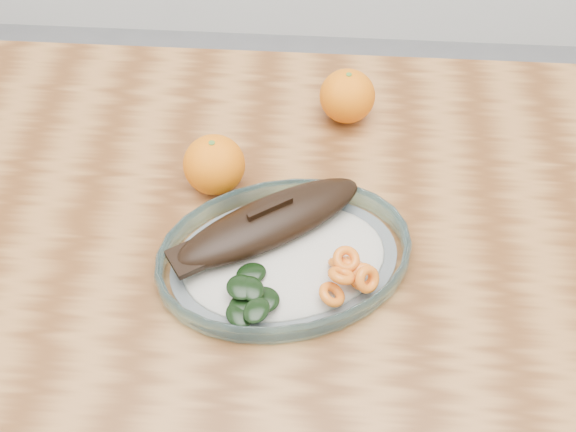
{
  "coord_description": "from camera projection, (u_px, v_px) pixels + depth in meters",
  "views": [
    {
      "loc": [
        0.09,
        -0.55,
        1.45
      ],
      "look_at": [
        0.05,
        0.04,
        0.77
      ],
      "focal_mm": 45.0,
      "sensor_mm": 36.0,
      "label": 1
    }
  ],
  "objects": [
    {
      "name": "plated_meal",
      "position": [
        284.0,
        254.0,
        0.86
      ],
      "size": [
        0.69,
        0.69,
        0.08
      ],
      "rotation": [
        0.0,
        0.0,
        0.32
      ],
      "color": "white",
      "rests_on": "dining_table"
    },
    {
      "name": "dining_table",
      "position": [
        247.0,
        293.0,
        0.97
      ],
      "size": [
        1.2,
        0.8,
        0.75
      ],
      "color": "brown",
      "rests_on": "ground"
    },
    {
      "name": "orange_left",
      "position": [
        214.0,
        165.0,
        0.93
      ],
      "size": [
        0.08,
        0.08,
        0.08
      ],
      "primitive_type": "sphere",
      "color": "#EE5704",
      "rests_on": "dining_table"
    },
    {
      "name": "orange_right",
      "position": [
        347.0,
        96.0,
        1.02
      ],
      "size": [
        0.08,
        0.08,
        0.08
      ],
      "primitive_type": "sphere",
      "color": "#EE5704",
      "rests_on": "dining_table"
    }
  ]
}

